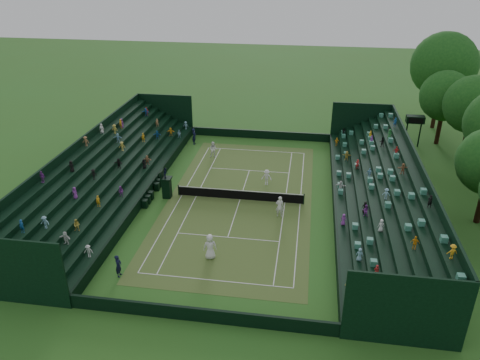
{
  "coord_description": "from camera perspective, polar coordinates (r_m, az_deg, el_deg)",
  "views": [
    {
      "loc": [
        5.74,
        -37.27,
        20.43
      ],
      "look_at": [
        0.0,
        0.0,
        2.0
      ],
      "focal_mm": 35.0,
      "sensor_mm": 36.0,
      "label": 1
    }
  ],
  "objects": [
    {
      "name": "ground",
      "position": [
        42.89,
        0.0,
        -2.4
      ],
      "size": [
        160.0,
        160.0,
        0.0
      ],
      "primitive_type": "plane",
      "color": "#31621F",
      "rests_on": "ground"
    },
    {
      "name": "tree_row",
      "position": [
        53.57,
        25.96,
        8.54
      ],
      "size": [
        8.55,
        35.97,
        12.04
      ],
      "color": "black",
      "rests_on": "ground"
    },
    {
      "name": "line_judge_south",
      "position": [
        34.02,
        -14.6,
        -10.09
      ],
      "size": [
        0.42,
        0.63,
        1.69
      ],
      "primitive_type": "imported",
      "rotation": [
        0.0,
        0.0,
        1.6
      ],
      "color": "black",
      "rests_on": "ground"
    },
    {
      "name": "courtside_chairs",
      "position": [
        44.32,
        -10.49,
        -1.28
      ],
      "size": [
        0.5,
        5.47,
        1.09
      ],
      "color": "black",
      "rests_on": "ground"
    },
    {
      "name": "player_near_west",
      "position": [
        34.65,
        -3.67,
        -8.12
      ],
      "size": [
        1.13,
        0.91,
        2.01
      ],
      "primitive_type": "imported",
      "rotation": [
        0.0,
        0.0,
        3.45
      ],
      "color": "silver",
      "rests_on": "ground"
    },
    {
      "name": "player_far_west",
      "position": [
        51.6,
        -3.26,
        3.73
      ],
      "size": [
        0.93,
        0.76,
        1.76
      ],
      "primitive_type": "imported",
      "rotation": [
        0.0,
        0.0,
        0.12
      ],
      "color": "white",
      "rests_on": "ground"
    },
    {
      "name": "south_grandstand",
      "position": [
        45.66,
        -15.91,
        0.55
      ],
      "size": [
        6.6,
        32.0,
        4.9
      ],
      "color": "black",
      "rests_on": "ground"
    },
    {
      "name": "perimeter_wall_west",
      "position": [
        44.6,
        -10.84,
        -1.0
      ],
      "size": [
        0.2,
        31.77,
        1.0
      ],
      "primitive_type": "cube",
      "color": "black",
      "rests_on": "ground"
    },
    {
      "name": "tennis_net",
      "position": [
        42.64,
        0.0,
        -1.78
      ],
      "size": [
        11.67,
        0.1,
        1.06
      ],
      "color": "black",
      "rests_on": "ground"
    },
    {
      "name": "umpire_chair",
      "position": [
        43.24,
        -8.96,
        -0.59
      ],
      "size": [
        0.95,
        0.95,
        2.99
      ],
      "color": "black",
      "rests_on": "ground"
    },
    {
      "name": "north_grandstand",
      "position": [
        42.35,
        17.2,
        -1.7
      ],
      "size": [
        6.6,
        32.0,
        4.9
      ],
      "color": "black",
      "rests_on": "ground"
    },
    {
      "name": "court_surface",
      "position": [
        42.89,
        0.0,
        -2.4
      ],
      "size": [
        12.97,
        26.77,
        0.01
      ],
      "primitive_type": "cube",
      "color": "#2D6B23",
      "rests_on": "ground"
    },
    {
      "name": "scoreboard_tower",
      "position": [
        57.28,
        20.56,
        6.8
      ],
      "size": [
        2.0,
        1.0,
        3.7
      ],
      "color": "black",
      "rests_on": "ground"
    },
    {
      "name": "perimeter_wall_south",
      "position": [
        29.79,
        -4.85,
        -16.06
      ],
      "size": [
        17.17,
        0.2,
        1.0
      ],
      "primitive_type": "cube",
      "color": "black",
      "rests_on": "ground"
    },
    {
      "name": "player_far_east",
      "position": [
        45.35,
        3.27,
        0.34
      ],
      "size": [
        1.05,
        0.65,
        1.58
      ],
      "primitive_type": "imported",
      "rotation": [
        0.0,
        0.0,
        -0.06
      ],
      "color": "white",
      "rests_on": "ground"
    },
    {
      "name": "line_judge_north",
      "position": [
        55.36,
        -5.61,
        5.33
      ],
      "size": [
        0.46,
        0.7,
        1.93
      ],
      "primitive_type": "imported",
      "rotation": [
        0.0,
        0.0,
        1.57
      ],
      "color": "black",
      "rests_on": "ground"
    },
    {
      "name": "player_near_east",
      "position": [
        39.91,
        4.86,
        -3.24
      ],
      "size": [
        0.72,
        0.48,
        1.94
      ],
      "primitive_type": "imported",
      "rotation": [
        0.0,
        0.0,
        3.13
      ],
      "color": "silver",
      "rests_on": "ground"
    },
    {
      "name": "perimeter_wall_north",
      "position": [
        57.06,
        2.44,
        5.58
      ],
      "size": [
        17.17,
        0.2,
        1.0
      ],
      "primitive_type": "cube",
      "color": "black",
      "rests_on": "ground"
    },
    {
      "name": "perimeter_wall_east",
      "position": [
        42.36,
        11.43,
        -2.59
      ],
      "size": [
        0.2,
        31.77,
        1.0
      ],
      "primitive_type": "cube",
      "color": "black",
      "rests_on": "ground"
    }
  ]
}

